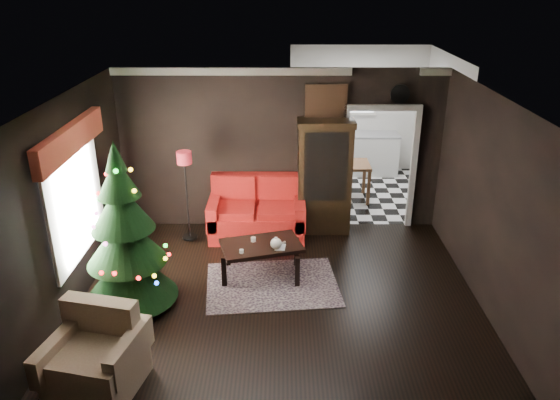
{
  "coord_description": "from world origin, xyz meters",
  "views": [
    {
      "loc": [
        0.04,
        -6.27,
        4.18
      ],
      "look_at": [
        0.0,
        0.9,
        1.15
      ],
      "focal_mm": 34.3,
      "sensor_mm": 36.0,
      "label": 1
    }
  ],
  "objects_px": {
    "armchair": "(94,354)",
    "coffee_table": "(261,259)",
    "wall_clock": "(400,94)",
    "teapot": "(276,243)",
    "floor_lamp": "(187,196)",
    "loveseat": "(257,209)",
    "christmas_tree": "(125,235)",
    "kitchen_table": "(351,181)",
    "curio_cabinet": "(324,180)"
  },
  "relations": [
    {
      "from": "curio_cabinet",
      "to": "armchair",
      "type": "relative_size",
      "value": 2.06
    },
    {
      "from": "christmas_tree",
      "to": "coffee_table",
      "type": "relative_size",
      "value": 2.08
    },
    {
      "from": "christmas_tree",
      "to": "teapot",
      "type": "relative_size",
      "value": 12.59
    },
    {
      "from": "floor_lamp",
      "to": "coffee_table",
      "type": "bearing_deg",
      "value": -41.31
    },
    {
      "from": "teapot",
      "to": "wall_clock",
      "type": "xyz_separation_m",
      "value": [
        2.01,
        1.89,
        1.76
      ]
    },
    {
      "from": "armchair",
      "to": "christmas_tree",
      "type": "bearing_deg",
      "value": 104.79
    },
    {
      "from": "loveseat",
      "to": "wall_clock",
      "type": "relative_size",
      "value": 5.31
    },
    {
      "from": "christmas_tree",
      "to": "armchair",
      "type": "xyz_separation_m",
      "value": [
        0.06,
        -1.64,
        -0.59
      ]
    },
    {
      "from": "wall_clock",
      "to": "coffee_table",
      "type": "bearing_deg",
      "value": -141.95
    },
    {
      "from": "floor_lamp",
      "to": "teapot",
      "type": "relative_size",
      "value": 8.05
    },
    {
      "from": "loveseat",
      "to": "coffee_table",
      "type": "relative_size",
      "value": 1.48
    },
    {
      "from": "coffee_table",
      "to": "wall_clock",
      "type": "xyz_separation_m",
      "value": [
        2.23,
        1.74,
        2.11
      ]
    },
    {
      "from": "loveseat",
      "to": "coffee_table",
      "type": "xyz_separation_m",
      "value": [
        0.12,
        -1.34,
        -0.23
      ]
    },
    {
      "from": "wall_clock",
      "to": "teapot",
      "type": "bearing_deg",
      "value": -136.7
    },
    {
      "from": "loveseat",
      "to": "curio_cabinet",
      "type": "relative_size",
      "value": 0.89
    },
    {
      "from": "loveseat",
      "to": "armchair",
      "type": "bearing_deg",
      "value": -112.71
    },
    {
      "from": "loveseat",
      "to": "wall_clock",
      "type": "bearing_deg",
      "value": 9.66
    },
    {
      "from": "floor_lamp",
      "to": "coffee_table",
      "type": "relative_size",
      "value": 1.33
    },
    {
      "from": "curio_cabinet",
      "to": "wall_clock",
      "type": "xyz_separation_m",
      "value": [
        1.2,
        0.18,
        1.43
      ]
    },
    {
      "from": "wall_clock",
      "to": "loveseat",
      "type": "bearing_deg",
      "value": -170.34
    },
    {
      "from": "curio_cabinet",
      "to": "armchair",
      "type": "bearing_deg",
      "value": -124.45
    },
    {
      "from": "teapot",
      "to": "kitchen_table",
      "type": "bearing_deg",
      "value": 65.13
    },
    {
      "from": "loveseat",
      "to": "kitchen_table",
      "type": "distance_m",
      "value": 2.45
    },
    {
      "from": "curio_cabinet",
      "to": "wall_clock",
      "type": "height_order",
      "value": "wall_clock"
    },
    {
      "from": "loveseat",
      "to": "floor_lamp",
      "type": "relative_size",
      "value": 1.11
    },
    {
      "from": "christmas_tree",
      "to": "coffee_table",
      "type": "bearing_deg",
      "value": 23.17
    },
    {
      "from": "armchair",
      "to": "coffee_table",
      "type": "xyz_separation_m",
      "value": [
        1.69,
        2.39,
        -0.19
      ]
    },
    {
      "from": "floor_lamp",
      "to": "christmas_tree",
      "type": "xyz_separation_m",
      "value": [
        -0.49,
        -1.85,
        0.22
      ]
    },
    {
      "from": "floor_lamp",
      "to": "teapot",
      "type": "distance_m",
      "value": 1.95
    },
    {
      "from": "loveseat",
      "to": "coffee_table",
      "type": "height_order",
      "value": "loveseat"
    },
    {
      "from": "christmas_tree",
      "to": "coffee_table",
      "type": "distance_m",
      "value": 2.06
    },
    {
      "from": "armchair",
      "to": "coffee_table",
      "type": "distance_m",
      "value": 2.93
    },
    {
      "from": "loveseat",
      "to": "teapot",
      "type": "xyz_separation_m",
      "value": [
        0.34,
        -1.49,
        0.12
      ]
    },
    {
      "from": "floor_lamp",
      "to": "armchair",
      "type": "relative_size",
      "value": 1.66
    },
    {
      "from": "curio_cabinet",
      "to": "armchair",
      "type": "height_order",
      "value": "curio_cabinet"
    },
    {
      "from": "curio_cabinet",
      "to": "christmas_tree",
      "type": "distance_m",
      "value": 3.61
    },
    {
      "from": "teapot",
      "to": "loveseat",
      "type": "bearing_deg",
      "value": 103.01
    },
    {
      "from": "coffee_table",
      "to": "wall_clock",
      "type": "height_order",
      "value": "wall_clock"
    },
    {
      "from": "floor_lamp",
      "to": "armchair",
      "type": "xyz_separation_m",
      "value": [
        -0.43,
        -3.5,
        -0.37
      ]
    },
    {
      "from": "coffee_table",
      "to": "wall_clock",
      "type": "bearing_deg",
      "value": 38.05
    },
    {
      "from": "loveseat",
      "to": "armchair",
      "type": "distance_m",
      "value": 4.05
    },
    {
      "from": "armchair",
      "to": "kitchen_table",
      "type": "relative_size",
      "value": 1.23
    },
    {
      "from": "curio_cabinet",
      "to": "christmas_tree",
      "type": "bearing_deg",
      "value": -140.21
    },
    {
      "from": "armchair",
      "to": "wall_clock",
      "type": "distance_m",
      "value": 6.01
    },
    {
      "from": "curio_cabinet",
      "to": "teapot",
      "type": "relative_size",
      "value": 10.01
    },
    {
      "from": "armchair",
      "to": "coffee_table",
      "type": "bearing_deg",
      "value": 67.48
    },
    {
      "from": "armchair",
      "to": "wall_clock",
      "type": "relative_size",
      "value": 2.88
    },
    {
      "from": "floor_lamp",
      "to": "christmas_tree",
      "type": "distance_m",
      "value": 1.93
    },
    {
      "from": "loveseat",
      "to": "kitchen_table",
      "type": "height_order",
      "value": "loveseat"
    },
    {
      "from": "loveseat",
      "to": "kitchen_table",
      "type": "relative_size",
      "value": 2.27
    }
  ]
}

